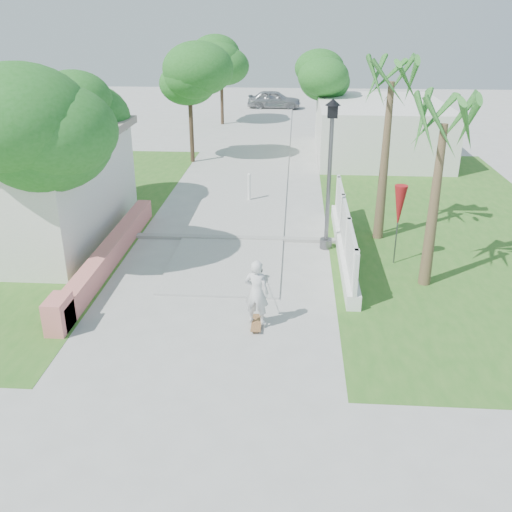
# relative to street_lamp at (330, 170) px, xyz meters

# --- Properties ---
(ground) EXTENTS (90.00, 90.00, 0.00)m
(ground) POSITION_rel_street_lamp_xyz_m (-2.90, -5.50, -2.43)
(ground) COLOR #B7B7B2
(ground) RESTS_ON ground
(path_strip) EXTENTS (3.20, 36.00, 0.06)m
(path_strip) POSITION_rel_street_lamp_xyz_m (-2.90, 14.50, -2.40)
(path_strip) COLOR #B7B7B2
(path_strip) RESTS_ON ground
(curb) EXTENTS (6.50, 0.25, 0.10)m
(curb) POSITION_rel_street_lamp_xyz_m (-2.90, 0.50, -2.38)
(curb) COLOR #999993
(curb) RESTS_ON ground
(grass_left) EXTENTS (8.00, 20.00, 0.01)m
(grass_left) POSITION_rel_street_lamp_xyz_m (-9.90, 2.50, -2.42)
(grass_left) COLOR #316B21
(grass_left) RESTS_ON ground
(grass_right) EXTENTS (8.00, 20.00, 0.01)m
(grass_right) POSITION_rel_street_lamp_xyz_m (4.10, 2.50, -2.42)
(grass_right) COLOR #316B21
(grass_right) RESTS_ON ground
(pink_wall) EXTENTS (0.45, 8.20, 0.80)m
(pink_wall) POSITION_rel_street_lamp_xyz_m (-6.20, -1.95, -2.11)
(pink_wall) COLOR #DC7370
(pink_wall) RESTS_ON ground
(lattice_fence) EXTENTS (0.35, 7.00, 1.50)m
(lattice_fence) POSITION_rel_street_lamp_xyz_m (0.50, -0.50, -1.88)
(lattice_fence) COLOR white
(lattice_fence) RESTS_ON ground
(building_right) EXTENTS (6.00, 8.00, 2.60)m
(building_right) POSITION_rel_street_lamp_xyz_m (3.10, 12.50, -1.13)
(building_right) COLOR silver
(building_right) RESTS_ON ground
(street_lamp) EXTENTS (0.44, 0.44, 4.44)m
(street_lamp) POSITION_rel_street_lamp_xyz_m (0.00, 0.00, 0.00)
(street_lamp) COLOR #59595E
(street_lamp) RESTS_ON ground
(bollard) EXTENTS (0.14, 0.14, 1.09)m
(bollard) POSITION_rel_street_lamp_xyz_m (-2.70, 4.50, -1.84)
(bollard) COLOR white
(bollard) RESTS_ON ground
(patio_umbrella) EXTENTS (0.36, 0.36, 2.30)m
(patio_umbrella) POSITION_rel_street_lamp_xyz_m (1.90, -1.00, -0.74)
(patio_umbrella) COLOR #59595E
(patio_umbrella) RESTS_ON ground
(tree_left_near) EXTENTS (3.60, 3.60, 5.28)m
(tree_left_near) POSITION_rel_street_lamp_xyz_m (-7.38, -2.52, 1.40)
(tree_left_near) COLOR #4C3826
(tree_left_near) RESTS_ON ground
(tree_left_mid) EXTENTS (3.20, 3.20, 4.85)m
(tree_left_mid) POSITION_rel_street_lamp_xyz_m (-8.38, 2.98, 1.07)
(tree_left_mid) COLOR #4C3826
(tree_left_mid) RESTS_ON ground
(tree_path_left) EXTENTS (3.40, 3.40, 5.23)m
(tree_path_left) POSITION_rel_street_lamp_xyz_m (-5.88, 10.48, 1.39)
(tree_path_left) COLOR #4C3826
(tree_path_left) RESTS_ON ground
(tree_path_right) EXTENTS (3.00, 3.00, 4.79)m
(tree_path_right) POSITION_rel_street_lamp_xyz_m (0.32, 14.48, 1.07)
(tree_path_right) COLOR #4C3826
(tree_path_right) RESTS_ON ground
(tree_path_far) EXTENTS (3.20, 3.20, 5.17)m
(tree_path_far) POSITION_rel_street_lamp_xyz_m (-5.68, 20.48, 1.39)
(tree_path_far) COLOR #4C3826
(tree_path_far) RESTS_ON ground
(palm_far) EXTENTS (1.80, 1.80, 5.30)m
(palm_far) POSITION_rel_street_lamp_xyz_m (1.70, 1.00, 2.06)
(palm_far) COLOR brown
(palm_far) RESTS_ON ground
(palm_near) EXTENTS (1.80, 1.80, 4.70)m
(palm_near) POSITION_rel_street_lamp_xyz_m (2.50, -2.30, 1.53)
(palm_near) COLOR brown
(palm_near) RESTS_ON ground
(skateboarder) EXTENTS (0.64, 2.83, 1.64)m
(skateboarder) POSITION_rel_street_lamp_xyz_m (-1.85, -4.35, -1.63)
(skateboarder) COLOR #99693D
(skateboarder) RESTS_ON ground
(dog) EXTENTS (0.32, 0.61, 0.42)m
(dog) POSITION_rel_street_lamp_xyz_m (-1.89, -2.59, -2.20)
(dog) COLOR silver
(dog) RESTS_ON ground
(parked_car) EXTENTS (3.93, 1.65, 1.33)m
(parked_car) POSITION_rel_street_lamp_xyz_m (-2.65, 27.01, -1.76)
(parked_car) COLOR #ABADB3
(parked_car) RESTS_ON ground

